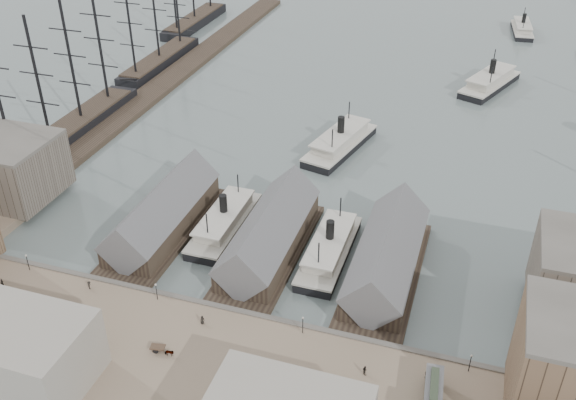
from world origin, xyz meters
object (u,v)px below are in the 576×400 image
(horse_cart_center, at_px, (165,351))
(horse_cart_right, at_px, (251,399))
(ferry_docked_west, at_px, (224,221))
(horse_cart_left, at_px, (34,308))
(tram, at_px, (433,398))

(horse_cart_center, xyz_separation_m, horse_cart_right, (18.34, -5.22, 0.00))
(ferry_docked_west, height_order, horse_cart_right, ferry_docked_west)
(horse_cart_left, distance_m, horse_cart_center, 29.51)
(horse_cart_center, relative_size, horse_cart_right, 1.03)
(horse_cart_right, bearing_deg, ferry_docked_west, 7.95)
(ferry_docked_west, xyz_separation_m, horse_cart_left, (-22.98, -39.55, 0.51))
(ferry_docked_west, height_order, horse_cart_left, ferry_docked_west)
(ferry_docked_west, distance_m, horse_cart_left, 45.75)
(tram, bearing_deg, horse_cart_left, 176.26)
(ferry_docked_west, distance_m, horse_cart_right, 53.22)
(tram, distance_m, horse_cart_center, 46.56)
(ferry_docked_west, xyz_separation_m, tram, (52.87, -38.65, 1.68))
(ferry_docked_west, relative_size, horse_cart_right, 5.82)
(ferry_docked_west, height_order, tram, ferry_docked_west)
(horse_cart_center, bearing_deg, tram, -97.29)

